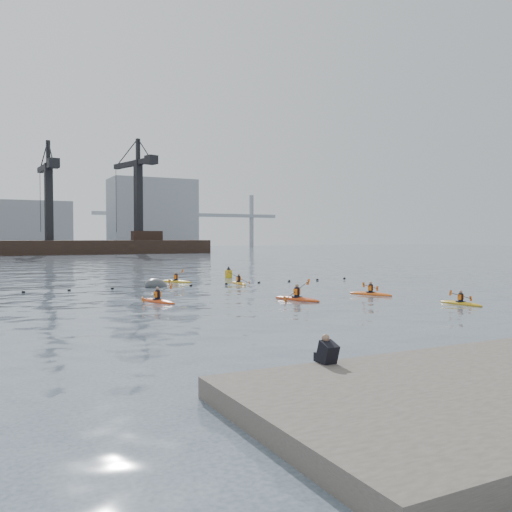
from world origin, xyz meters
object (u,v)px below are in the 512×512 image
object	(u,v)px
kayaker_0	(297,298)
mooring_buoy	(156,287)
kayaker_1	(461,303)
kayaker_2	(158,300)
kayaker_5	(176,281)
nav_buoy	(229,274)
kayaker_3	(239,283)
kayaker_4	(371,293)

from	to	relation	value
kayaker_0	mooring_buoy	xyz separation A→B (m)	(-5.04, 12.58, -0.11)
kayaker_1	kayaker_2	distance (m)	17.46
kayaker_5	nav_buoy	xyz separation A→B (m)	(5.96, 2.38, 0.28)
kayaker_3	kayaker_1	bearing A→B (deg)	-67.73
kayaker_0	kayaker_1	xyz separation A→B (m)	(7.21, -6.03, -0.02)
kayaker_4	mooring_buoy	distance (m)	16.42
kayaker_0	mooring_buoy	bearing A→B (deg)	92.45
kayaker_2	kayaker_1	bearing A→B (deg)	-50.13
kayaker_2	nav_buoy	bearing A→B (deg)	33.63
kayaker_0	nav_buoy	xyz separation A→B (m)	(3.63, 18.29, 0.27)
kayaker_1	kayaker_3	bearing A→B (deg)	101.63
kayaker_4	kayaker_5	bearing A→B (deg)	-86.41
kayaker_5	mooring_buoy	world-z (taller)	kayaker_5
mooring_buoy	nav_buoy	size ratio (longest dim) A/B	2.02
kayaker_4	mooring_buoy	xyz separation A→B (m)	(-10.96, 12.22, -0.09)
kayaker_4	nav_buoy	distance (m)	18.07
kayaker_1	kayaker_2	xyz separation A→B (m)	(-15.07, 8.81, 0.01)
kayaker_4	mooring_buoy	bearing A→B (deg)	-72.48
kayaker_3	nav_buoy	xyz separation A→B (m)	(1.94, 6.38, 0.28)
mooring_buoy	kayaker_5	bearing A→B (deg)	50.76
kayaker_1	kayaker_5	xyz separation A→B (m)	(-9.53, 21.93, 0.01)
kayaker_2	nav_buoy	xyz separation A→B (m)	(11.50, 15.50, 0.28)
kayaker_2	kayaker_4	world-z (taller)	kayaker_2
kayaker_0	kayaker_4	bearing A→B (deg)	-15.86
kayaker_3	mooring_buoy	xyz separation A→B (m)	(-6.73, 0.68, -0.09)
nav_buoy	kayaker_5	bearing A→B (deg)	-158.20
kayaker_0	kayaker_3	distance (m)	12.02
mooring_buoy	nav_buoy	bearing A→B (deg)	33.33
nav_buoy	kayaker_2	bearing A→B (deg)	-126.56
kayaker_1	kayaker_5	bearing A→B (deg)	108.03
kayaker_2	mooring_buoy	distance (m)	10.20
kayaker_1	nav_buoy	xyz separation A→B (m)	(-3.57, 24.32, 0.29)
kayaker_1	kayaker_3	size ratio (longest dim) A/B	0.96
kayaker_0	kayaker_1	world-z (taller)	kayaker_0
kayaker_2	nav_buoy	distance (m)	19.30
mooring_buoy	nav_buoy	world-z (taller)	nav_buoy
kayaker_1	kayaker_4	xyz separation A→B (m)	(-1.28, 6.39, 0.01)
kayaker_0	kayaker_5	xyz separation A→B (m)	(-2.33, 15.90, -0.01)
kayaker_5	nav_buoy	size ratio (longest dim) A/B	2.27
kayaker_2	mooring_buoy	bearing A→B (deg)	54.10
kayaker_3	mooring_buoy	bearing A→B (deg)	179.44
kayaker_3	kayaker_0	bearing A→B (deg)	-92.91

